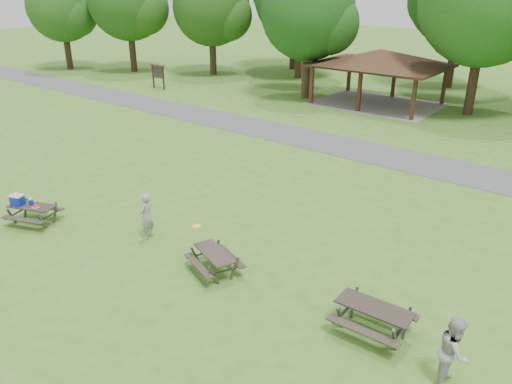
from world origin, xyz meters
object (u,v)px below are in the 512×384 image
object	(u,v)px
picnic_table_near	(28,206)
picnic_table_middle	(214,257)
frisbee_thrower	(146,216)
frisbee_catcher	(454,352)

from	to	relation	value
picnic_table_near	picnic_table_middle	world-z (taller)	picnic_table_near
frisbee_thrower	frisbee_catcher	xyz separation A→B (m)	(10.37, -0.32, 0.04)
picnic_table_near	frisbee_catcher	xyz separation A→B (m)	(14.58, 1.61, 0.19)
frisbee_catcher	picnic_table_middle	bearing A→B (deg)	75.35
picnic_table_near	frisbee_catcher	bearing A→B (deg)	6.30
picnic_table_near	frisbee_thrower	xyz separation A→B (m)	(4.21, 1.93, 0.15)
picnic_table_middle	frisbee_thrower	bearing A→B (deg)	176.75
picnic_table_middle	frisbee_thrower	world-z (taller)	frisbee_thrower
picnic_table_middle	frisbee_thrower	xyz separation A→B (m)	(-3.28, 0.19, 0.30)
frisbee_thrower	picnic_table_near	bearing A→B (deg)	-83.68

